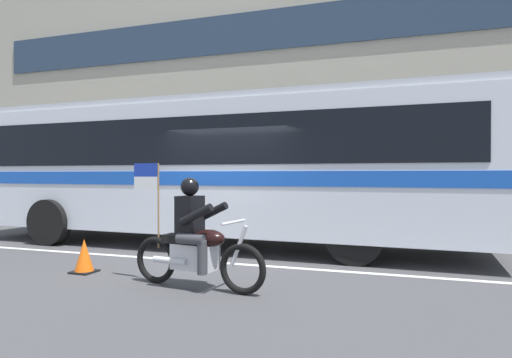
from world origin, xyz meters
The scene contains 7 objects.
ground_plane centered at (0.00, 0.00, 0.00)m, with size 60.00×60.00×0.00m, color #3D3D3F.
sidewalk_curb centered at (0.00, 5.10, 0.07)m, with size 28.00×3.80×0.15m, color #B7B2A8.
lane_center_stripe centered at (0.00, -0.60, 0.00)m, with size 26.60×0.14×0.01m, color silver.
office_building_facade centered at (0.00, 7.39, 4.77)m, with size 28.00×0.89×9.52m.
transit_bus centered at (-0.76, 1.19, 1.88)m, with size 11.73×2.94×3.22m.
motorcycle_with_rider centered at (0.51, -2.37, 0.67)m, with size 2.19×0.67×1.78m.
traffic_cone centered at (-1.67, -2.05, 0.26)m, with size 0.36×0.36×0.55m.
Camera 1 is at (3.36, -8.03, 1.62)m, focal length 31.36 mm.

